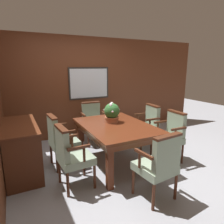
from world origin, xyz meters
TOP-DOWN VIEW (x-y plane):
  - ground_plane at (0.00, 0.00)m, footprint 14.00×14.00m
  - wall_back at (0.00, 1.87)m, footprint 7.20×0.08m
  - dining_table at (0.09, 0.06)m, footprint 1.12×1.57m
  - chair_right_far at (1.04, 0.40)m, footprint 0.49×0.53m
  - chair_left_far at (-0.83, 0.38)m, footprint 0.49×0.53m
  - chair_head_near at (0.10, -1.11)m, footprint 0.54×0.50m
  - chair_head_far at (0.10, 1.21)m, footprint 0.53×0.48m
  - chair_left_near at (-0.83, -0.32)m, footprint 0.49×0.53m
  - chair_right_near at (1.04, -0.30)m, footprint 0.48×0.53m
  - potted_plant at (0.10, 0.24)m, footprint 0.30×0.28m
  - sideboard_cabinet at (-1.45, 0.50)m, footprint 0.54×1.33m

SIDE VIEW (x-z plane):
  - ground_plane at x=0.00m, z-range 0.00..0.00m
  - sideboard_cabinet at x=-1.45m, z-range 0.00..0.83m
  - chair_right_far at x=1.04m, z-range 0.06..1.00m
  - chair_left_far at x=-0.83m, z-range 0.06..1.00m
  - chair_head_near at x=0.10m, z-range 0.06..1.00m
  - chair_head_far at x=0.10m, z-range 0.06..1.00m
  - chair_left_near at x=-0.83m, z-range 0.06..1.00m
  - chair_right_near at x=1.04m, z-range 0.06..1.00m
  - dining_table at x=0.09m, z-range 0.27..1.00m
  - potted_plant at x=0.10m, z-range 0.73..1.10m
  - wall_back at x=0.00m, z-range 0.00..2.45m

